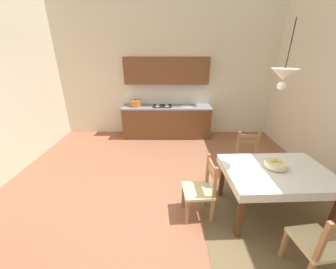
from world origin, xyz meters
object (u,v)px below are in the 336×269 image
at_px(kitchen_cabinetry, 166,107).
at_px(pendant_lamp, 284,75).
at_px(dining_chair_tv_side, 201,190).
at_px(fruit_bowl, 275,164).
at_px(dining_chair_kitchen_side, 248,159).
at_px(dining_table, 276,177).
at_px(dining_chair_camera_side, 319,245).

xyz_separation_m(kitchen_cabinetry, pendant_lamp, (1.49, -2.92, 1.18)).
xyz_separation_m(dining_chair_tv_side, fruit_bowl, (1.07, 0.12, 0.37)).
distance_m(dining_chair_tv_side, pendant_lamp, 1.86).
xyz_separation_m(dining_chair_tv_side, dining_chair_kitchen_side, (1.03, 0.92, 0.00)).
bearing_deg(pendant_lamp, kitchen_cabinetry, 116.99).
distance_m(dining_chair_tv_side, dining_chair_kitchen_side, 1.38).
distance_m(dining_table, dining_chair_tv_side, 1.10).
height_order(dining_table, pendant_lamp, pendant_lamp).
xyz_separation_m(kitchen_cabinetry, dining_chair_camera_side, (1.65, -3.97, -0.41)).
distance_m(dining_table, fruit_bowl, 0.19).
bearing_deg(dining_chair_tv_side, dining_chair_kitchen_side, 41.73).
bearing_deg(dining_chair_tv_side, dining_table, 2.78).
xyz_separation_m(dining_table, dining_chair_kitchen_side, (-0.06, 0.86, -0.19)).
xyz_separation_m(kitchen_cabinetry, dining_chair_kitchen_side, (1.57, -2.18, -0.41)).
height_order(dining_table, dining_chair_camera_side, dining_chair_camera_side).
bearing_deg(dining_chair_tv_side, fruit_bowl, 6.28).
xyz_separation_m(dining_chair_kitchen_side, fruit_bowl, (0.04, -0.80, 0.37)).
distance_m(dining_table, dining_chair_kitchen_side, 0.89).
bearing_deg(fruit_bowl, dining_chair_tv_side, -173.72).
height_order(dining_chair_kitchen_side, fruit_bowl, dining_chair_kitchen_side).
distance_m(dining_chair_kitchen_side, fruit_bowl, 0.88).
bearing_deg(dining_chair_camera_side, fruit_bowl, 92.48).
height_order(dining_chair_kitchen_side, dining_chair_camera_side, same).
relative_size(dining_table, pendant_lamp, 1.87).
bearing_deg(dining_chair_tv_side, pendant_lamp, 10.72).
bearing_deg(pendant_lamp, dining_chair_camera_side, -81.09).
distance_m(kitchen_cabinetry, dining_table, 3.46).
xyz_separation_m(kitchen_cabinetry, dining_table, (1.63, -3.04, -0.22)).
bearing_deg(dining_table, dining_chair_tv_side, -177.22).
height_order(dining_table, dining_chair_tv_side, dining_chair_tv_side).
bearing_deg(dining_table, fruit_bowl, 104.28).
distance_m(dining_chair_camera_side, fruit_bowl, 1.06).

